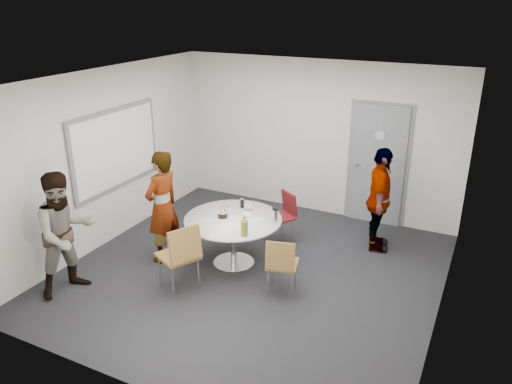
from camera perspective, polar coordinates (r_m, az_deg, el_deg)
The scene contains 15 objects.
floor at distance 7.18m, azimuth -0.44°, elevation -9.18°, with size 5.00×5.00×0.00m, color black.
ceiling at distance 6.24m, azimuth -0.52°, elevation 12.61°, with size 5.00×5.00×0.00m, color silver.
wall_back at distance 8.78m, azimuth 6.93°, elevation 6.13°, with size 5.00×5.00×0.00m, color silver.
wall_left at distance 7.97m, azimuth -16.77°, elevation 3.73°, with size 5.00×5.00×0.00m, color silver.
wall_right at distance 5.98m, azimuth 21.47°, elevation -2.89°, with size 5.00×5.00×0.00m, color silver.
wall_front at distance 4.71m, azimuth -14.48°, elevation -8.80°, with size 5.00×5.00×0.00m, color silver.
door at distance 8.58m, azimuth 13.72°, elevation 3.01°, with size 1.02×0.17×2.12m.
whiteboard at distance 8.06m, azimuth -15.69°, elevation 4.78°, with size 0.04×1.90×1.25m.
table at distance 7.12m, azimuth -2.49°, elevation -3.80°, with size 1.39×1.39×1.01m.
chair_near_left at distance 6.53m, azimuth -8.56°, elevation -6.80°, with size 0.65×0.63×0.97m.
chair_near_right at distance 6.45m, azimuth 2.91°, elevation -7.98°, with size 0.47×0.50×0.82m.
chair_far at distance 7.86m, azimuth 3.17°, elevation -2.30°, with size 0.55×0.56×0.81m.
person_main at distance 7.29m, azimuth -10.64°, elevation -1.69°, with size 0.61×0.40×1.67m, color #A5C6EA.
person_left at distance 6.86m, azimuth -20.93°, elevation -4.45°, with size 0.81×0.63×1.66m, color white.
person_right at distance 7.70m, azimuth 13.90°, elevation -0.89°, with size 0.95×0.40×1.62m, color black.
Camera 1 is at (2.78, -5.50, 3.69)m, focal length 35.00 mm.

